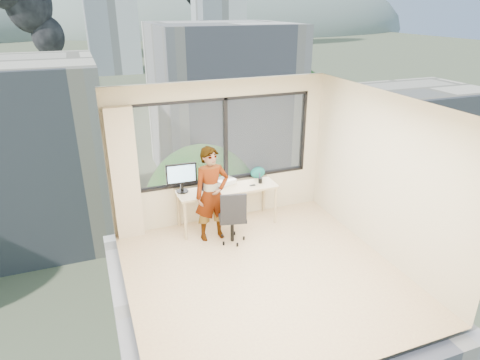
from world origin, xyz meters
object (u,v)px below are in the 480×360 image
monitor (182,178)px  handbag (258,172)px  laptop (210,184)px  desk (227,206)px  game_console (225,181)px  person (212,194)px  chair (232,215)px

monitor → handbag: bearing=7.3°
laptop → handbag: (0.99, 0.18, 0.01)m
desk → game_console: size_ratio=5.36×
person → laptop: size_ratio=5.17×
chair → game_console: chair is taller
desk → chair: bearing=-101.2°
person → laptop: (0.09, 0.38, 0.02)m
chair → person: person is taller
chair → laptop: chair is taller
chair → person: (-0.27, 0.24, 0.33)m
chair → game_console: (0.14, 0.78, 0.30)m
chair → handbag: chair is taller
game_console → chair: bearing=-120.4°
monitor → handbag: size_ratio=1.88×
person → monitor: person is taller
person → game_console: bearing=49.4°
game_console → handbag: handbag is taller
person → monitor: bearing=129.3°
desk → laptop: bearing=175.1°
game_console → laptop: bearing=-173.8°
game_console → desk: bearing=-117.3°
desk → monitor: (-0.79, 0.09, 0.64)m
person → laptop: bearing=73.6°
person → handbag: person is taller
monitor → chair: bearing=-42.3°
game_console → handbag: bearing=-18.8°
chair → monitor: bearing=147.3°
chair → monitor: 1.09m
handbag → desk: bearing=-149.9°
chair → handbag: 1.19m
laptop → game_console: bearing=5.5°
desk → handbag: (0.69, 0.20, 0.48)m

